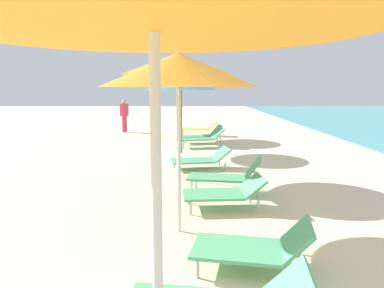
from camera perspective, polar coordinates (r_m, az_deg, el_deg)
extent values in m
cylinder|color=silver|center=(1.86, -5.04, -20.26)|extent=(0.05, 0.05, 2.26)
cylinder|color=silver|center=(5.13, -1.73, -2.67)|extent=(0.05, 0.05, 2.04)
cone|color=orange|center=(5.04, -1.79, 11.34)|extent=(2.13, 2.13, 0.45)
sphere|color=silver|center=(5.06, -1.81, 14.22)|extent=(0.06, 0.06, 0.06)
cube|color=#4CA572|center=(6.29, 3.55, -7.78)|extent=(1.06, 0.75, 0.04)
cube|color=#4CA572|center=(6.37, 9.60, -6.24)|extent=(0.41, 0.71, 0.30)
cylinder|color=#B2B2B7|center=(6.02, 0.03, -9.89)|extent=(0.04, 0.04, 0.23)
cylinder|color=#B2B2B7|center=(6.57, -0.33, -8.28)|extent=(0.04, 0.04, 0.23)
cylinder|color=#B2B2B7|center=(6.19, 10.48, -9.49)|extent=(0.04, 0.04, 0.23)
cylinder|color=#B2B2B7|center=(6.73, 9.24, -7.98)|extent=(0.04, 0.04, 0.23)
cube|color=#4CA572|center=(4.34, 7.27, -15.79)|extent=(1.11, 0.88, 0.04)
cube|color=#4CA572|center=(4.28, 16.19, -13.86)|extent=(0.45, 0.74, 0.34)
cylinder|color=#B2B2B7|center=(4.18, 1.13, -18.70)|extent=(0.04, 0.04, 0.22)
cylinder|color=#B2B2B7|center=(4.71, 2.50, -15.43)|extent=(0.04, 0.04, 0.22)
cylinder|color=#B2B2B7|center=(4.15, 17.14, -19.34)|extent=(0.04, 0.04, 0.22)
cylinder|color=#B2B2B7|center=(4.68, 16.44, -15.95)|extent=(0.04, 0.04, 0.22)
cylinder|color=silver|center=(8.10, -1.99, 2.47)|extent=(0.05, 0.05, 2.31)
cone|color=orange|center=(8.07, -2.04, 12.25)|extent=(2.37, 2.37, 0.45)
sphere|color=silver|center=(8.09, -2.05, 14.04)|extent=(0.06, 0.06, 0.06)
cube|color=#4CA572|center=(9.31, 0.43, -2.60)|extent=(1.18, 0.87, 0.04)
cube|color=#4CA572|center=(9.43, 4.75, -1.49)|extent=(0.51, 0.75, 0.31)
cylinder|color=#B2B2B7|center=(8.98, -1.99, -3.78)|extent=(0.04, 0.04, 0.19)
cylinder|color=#B2B2B7|center=(9.55, -2.48, -3.03)|extent=(0.04, 0.04, 0.19)
cylinder|color=#B2B2B7|center=(9.22, 5.43, -3.49)|extent=(0.04, 0.04, 0.19)
cylinder|color=#B2B2B7|center=(9.77, 4.52, -2.78)|extent=(0.04, 0.04, 0.19)
cube|color=#4CA572|center=(7.26, 4.10, -5.20)|extent=(1.20, 0.77, 0.04)
cube|color=#4CA572|center=(7.18, 9.64, -3.72)|extent=(0.41, 0.63, 0.41)
cylinder|color=#B2B2B7|center=(7.13, 0.21, -6.73)|extent=(0.04, 0.04, 0.27)
cylinder|color=#B2B2B7|center=(7.60, 0.86, -5.78)|extent=(0.04, 0.04, 0.27)
cylinder|color=#B2B2B7|center=(7.03, 10.32, -7.11)|extent=(0.04, 0.04, 0.27)
cylinder|color=#B2B2B7|center=(7.50, 10.33, -6.11)|extent=(0.04, 0.04, 0.27)
cylinder|color=olive|center=(11.50, -1.35, 3.45)|extent=(0.05, 0.05, 1.98)
cone|color=#338CD8|center=(11.45, -1.38, 9.45)|extent=(2.19, 2.19, 0.43)
sphere|color=olive|center=(11.46, -1.38, 10.67)|extent=(0.06, 0.06, 0.06)
cube|color=#4CA572|center=(12.61, 0.91, 0.75)|extent=(1.24, 0.76, 0.04)
cube|color=#4CA572|center=(12.76, 4.28, 1.66)|extent=(0.49, 0.62, 0.36)
cylinder|color=#B2B2B7|center=(12.32, -1.07, -0.18)|extent=(0.04, 0.04, 0.28)
cylinder|color=#B2B2B7|center=(12.77, -1.41, 0.13)|extent=(0.04, 0.04, 0.28)
cylinder|color=#B2B2B7|center=(12.60, 4.80, -0.01)|extent=(0.04, 0.04, 0.28)
cylinder|color=#B2B2B7|center=(13.04, 4.27, 0.28)|extent=(0.04, 0.04, 0.28)
cylinder|color=olive|center=(14.68, -1.51, 4.54)|extent=(0.05, 0.05, 1.96)
cone|color=orange|center=(14.64, -1.53, 9.46)|extent=(2.48, 2.48, 0.57)
sphere|color=olive|center=(14.65, -1.54, 10.69)|extent=(0.06, 0.06, 0.06)
cube|color=yellow|center=(15.86, 0.73, 2.34)|extent=(1.23, 0.75, 0.04)
cube|color=yellow|center=(15.82, 3.59, 2.97)|extent=(0.46, 0.70, 0.35)
cylinder|color=#B2B2B7|center=(15.63, -1.14, 1.68)|extent=(0.04, 0.04, 0.27)
cylinder|color=#B2B2B7|center=(16.20, -0.97, 1.92)|extent=(0.04, 0.04, 0.27)
cylinder|color=#B2B2B7|center=(15.57, 3.80, 1.63)|extent=(0.04, 0.04, 0.27)
cylinder|color=#B2B2B7|center=(16.14, 3.80, 1.88)|extent=(0.04, 0.04, 0.27)
cube|color=#4CA572|center=(13.64, 1.05, 1.24)|extent=(1.24, 0.82, 0.04)
cube|color=#4CA572|center=(13.75, 4.08, 2.15)|extent=(0.44, 0.70, 0.40)
cylinder|color=#B2B2B7|center=(13.32, -0.77, 0.43)|extent=(0.04, 0.04, 0.25)
cylinder|color=#B2B2B7|center=(13.86, -1.07, 0.75)|extent=(0.04, 0.04, 0.25)
cylinder|color=#B2B2B7|center=(13.55, 4.67, 0.54)|extent=(0.04, 0.04, 0.25)
cylinder|color=#B2B2B7|center=(14.08, 4.16, 0.85)|extent=(0.04, 0.04, 0.25)
cylinder|color=#D8334C|center=(17.39, -10.27, 3.04)|extent=(0.11, 0.11, 0.75)
cylinder|color=#D8334C|center=(17.52, -9.91, 3.09)|extent=(0.11, 0.11, 0.75)
cube|color=#D8334C|center=(17.40, -10.15, 5.22)|extent=(0.37, 0.42, 0.56)
sphere|color=#D8A87F|center=(17.38, -10.18, 6.48)|extent=(0.20, 0.20, 0.20)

